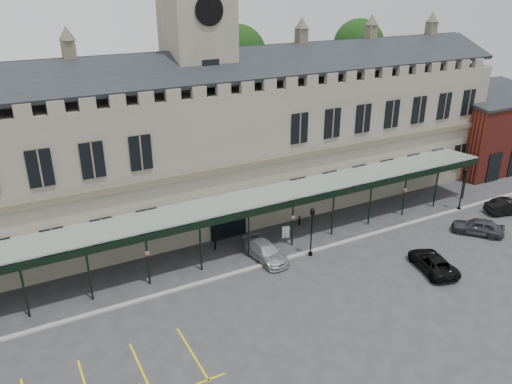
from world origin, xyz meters
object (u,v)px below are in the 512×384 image
lamp_post_mid (312,227)px  traffic_cone (473,230)px  lamp_post_right (463,185)px  car_right_a (478,226)px  clock_tower (199,71)px  station_building (203,148)px  sign_board (286,232)px  car_right_b (509,206)px  car_taxi (266,252)px  car_van (432,262)px

lamp_post_mid → traffic_cone: 14.98m
lamp_post_right → car_right_a: (-2.51, -4.12, -1.86)m
clock_tower → car_right_a: size_ratio=5.91×
station_building → traffic_cone: (18.81, -14.35, -6.16)m
sign_board → car_right_b: 21.57m
car_taxi → car_van: (10.24, -7.25, -0.03)m
lamp_post_mid → car_right_a: size_ratio=1.00×
clock_tower → lamp_post_right: clock_tower is taller
lamp_post_right → sign_board: (-17.33, 3.01, -2.04)m
car_right_a → traffic_cone: bearing=-86.1°
lamp_post_right → car_van: size_ratio=0.95×
lamp_post_mid → car_van: (6.82, -6.10, -1.84)m
clock_tower → car_right_b: clock_tower is taller
lamp_post_right → car_right_a: bearing=-121.4°
clock_tower → car_van: (11.24, -16.98, -12.47)m
lamp_post_mid → lamp_post_right: bearing=1.2°
station_building → clock_tower: clock_tower is taller
clock_tower → car_van: bearing=-56.5°
traffic_cone → car_taxi: 18.42m
station_building → clock_tower: 6.64m
clock_tower → car_van: size_ratio=5.40×
car_taxi → car_right_b: (24.00, -3.40, 0.04)m
sign_board → car_right_b: size_ratio=0.26×
station_building → car_right_a: station_building is taller
traffic_cone → car_right_b: car_right_b is taller
lamp_post_right → traffic_cone: bearing=-124.7°
traffic_cone → car_right_b: size_ratio=0.15×
car_van → car_taxi: bearing=-20.7°
car_right_b → traffic_cone: bearing=117.8°
car_right_a → car_right_b: 6.19m
lamp_post_right → car_right_b: 4.74m
traffic_cone → car_right_b: bearing=11.9°
car_right_b → lamp_post_right: bearing=69.1°
lamp_post_right → car_right_b: lamp_post_right is taller
lamp_post_right → car_right_b: (3.49, -2.61, -1.87)m
traffic_cone → clock_tower: bearing=142.5°
clock_tower → traffic_cone: clock_tower is taller
car_taxi → car_right_a: car_right_a is taller
lamp_post_right → station_building: bearing=154.1°
station_building → clock_tower: size_ratio=2.42×
sign_board → traffic_cone: bearing=-6.4°
lamp_post_right → sign_board: 17.71m
car_right_a → sign_board: bearing=-65.0°
station_building → traffic_cone: bearing=-37.3°
clock_tower → car_right_b: size_ratio=5.78×
car_right_a → clock_tower: bearing=-76.9°
lamp_post_mid → sign_board: size_ratio=3.82×
clock_tower → car_van: clock_tower is taller
station_building → car_taxi: 11.30m
sign_board → car_right_a: car_right_a is taller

